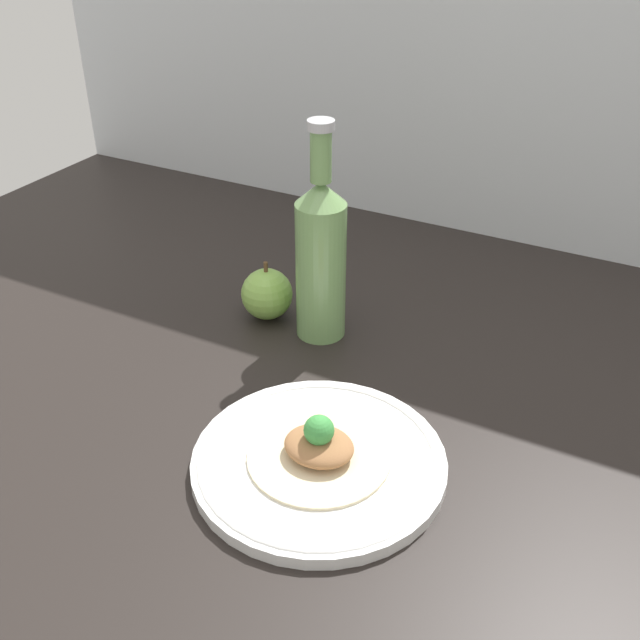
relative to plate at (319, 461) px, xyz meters
The scene contains 5 objects.
ground_plane 15.09cm from the plate, 99.14° to the left, with size 180.00×110.00×4.00cm, color black.
plate is the anchor object (origin of this frame).
plated_food 1.99cm from the plate, ahead, with size 16.01×16.01×5.63cm.
cider_bottle 30.05cm from the plate, 117.34° to the left, with size 6.91×6.91×30.72cm.
apple 33.14cm from the plate, 131.15° to the left, with size 7.54×7.54×8.98cm.
Camera 1 is at (31.34, -69.33, 58.47)cm, focal length 42.00 mm.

